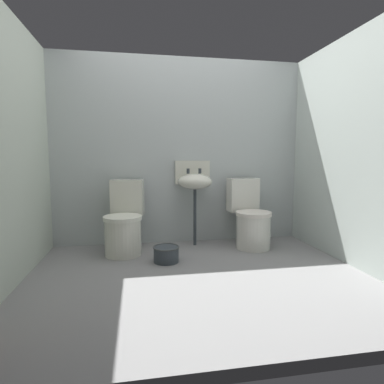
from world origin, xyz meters
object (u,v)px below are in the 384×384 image
(toilet_left, at_px, (124,223))
(sink, at_px, (195,181))
(bucket, at_px, (166,254))
(toilet_right, at_px, (250,219))

(toilet_left, xyz_separation_m, sink, (0.80, 0.19, 0.43))
(sink, bearing_deg, bucket, -124.24)
(bucket, bearing_deg, sink, 55.76)
(bucket, bearing_deg, toilet_right, 20.89)
(toilet_left, bearing_deg, sink, -157.94)
(sink, bearing_deg, toilet_left, -166.85)
(sink, height_order, bucket, sink)
(toilet_right, bearing_deg, bucket, 15.77)
(toilet_right, distance_m, bucket, 1.11)
(sink, bearing_deg, toilet_right, -16.89)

